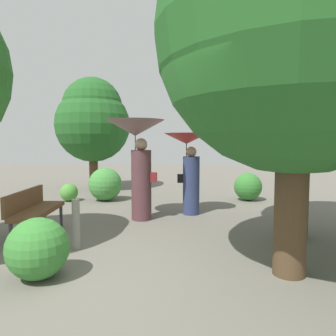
# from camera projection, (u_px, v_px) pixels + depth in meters

# --- Properties ---
(ground_plane) EXTENTS (40.00, 40.00, 0.00)m
(ground_plane) POSITION_uv_depth(u_px,v_px,m) (143.00, 272.00, 4.09)
(ground_plane) COLOR #6B665B
(person_left) EXTENTS (1.26, 1.26, 2.16)m
(person_left) POSITION_uv_depth(u_px,v_px,m) (137.00, 148.00, 6.78)
(person_left) COLOR #563338
(person_left) RESTS_ON ground
(person_right) EXTENTS (1.04, 1.04, 1.89)m
(person_right) POSITION_uv_depth(u_px,v_px,m) (189.00, 159.00, 7.31)
(person_right) COLOR navy
(person_right) RESTS_ON ground
(park_bench) EXTENTS (0.64, 1.54, 0.83)m
(park_bench) POSITION_uv_depth(u_px,v_px,m) (34.00, 208.00, 5.62)
(park_bench) COLOR #38383D
(park_bench) RESTS_ON ground
(tree_mid_left) EXTENTS (2.59, 2.59, 3.93)m
(tree_mid_left) POSITION_uv_depth(u_px,v_px,m) (93.00, 119.00, 11.04)
(tree_mid_left) COLOR #4C3823
(tree_mid_left) RESTS_ON ground
(tree_mid_right) EXTENTS (2.84, 2.84, 5.03)m
(tree_mid_right) POSITION_uv_depth(u_px,v_px,m) (302.00, 45.00, 5.37)
(tree_mid_right) COLOR #42301E
(tree_mid_right) RESTS_ON ground
(tree_far_back) EXTENTS (3.43, 3.43, 5.17)m
(tree_far_back) POSITION_uv_depth(u_px,v_px,m) (297.00, 9.00, 3.75)
(tree_far_back) COLOR #4C3823
(tree_far_back) RESTS_ON ground
(bush_path_left) EXTENTS (0.76, 0.76, 0.76)m
(bush_path_left) POSITION_uv_depth(u_px,v_px,m) (38.00, 249.00, 3.87)
(bush_path_left) COLOR #387F33
(bush_path_left) RESTS_ON ground
(bush_path_right) EXTENTS (0.80, 0.80, 0.80)m
(bush_path_right) POSITION_uv_depth(u_px,v_px,m) (248.00, 187.00, 9.11)
(bush_path_right) COLOR #387F33
(bush_path_right) RESTS_ON ground
(bush_behind_bench) EXTENTS (0.95, 0.95, 0.95)m
(bush_behind_bench) POSITION_uv_depth(u_px,v_px,m) (105.00, 184.00, 9.06)
(bush_behind_bench) COLOR #428C3D
(bush_behind_bench) RESTS_ON ground
(bush_far_side) EXTENTS (0.50, 0.50, 0.50)m
(bush_far_side) POSITION_uv_depth(u_px,v_px,m) (69.00, 192.00, 9.01)
(bush_far_side) COLOR #4C9338
(bush_far_side) RESTS_ON ground
(path_marker_post) EXTENTS (0.12, 0.12, 0.79)m
(path_marker_post) POSITION_uv_depth(u_px,v_px,m) (76.00, 224.00, 4.97)
(path_marker_post) COLOR gray
(path_marker_post) RESTS_ON ground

